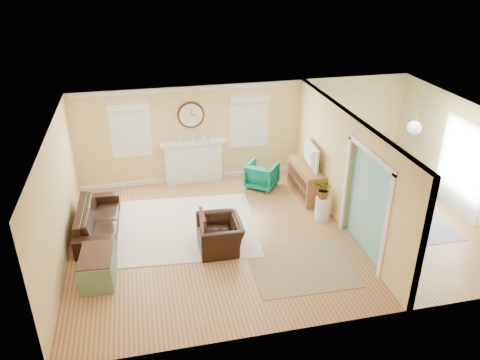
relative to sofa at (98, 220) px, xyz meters
The scene contains 29 objects.
floor 4.00m from the sofa, 11.62° to the right, with size 9.00×9.00×0.00m, color brown.
wall_back 4.58m from the sofa, 29.40° to the left, with size 9.00×0.02×2.60m, color #DBB76F.
wall_front 5.54m from the sofa, 44.26° to the right, with size 9.00×0.02×2.60m, color #DBB76F.
wall_left 1.40m from the sofa, 126.75° to the right, with size 0.02×6.00×2.60m, color #DBB76F.
wall_right 8.50m from the sofa, ahead, with size 0.02×6.00×2.60m, color #DBB76F.
ceiling 4.59m from the sofa, 11.62° to the right, with size 9.00×6.00×0.02m, color white.
partition 5.54m from the sofa, ahead, with size 0.17×6.00×2.60m.
fireplace 3.19m from the sofa, 40.87° to the left, with size 1.70×0.30×1.17m.
wall_clock 3.58m from the sofa, 42.03° to the left, with size 0.70×0.07×0.70m.
window_left 2.67m from the sofa, 68.41° to the left, with size 1.05×0.13×1.42m.
window_right 4.69m from the sofa, 28.56° to the left, with size 1.05×0.13×1.42m.
french_doors 8.43m from the sofa, ahead, with size 0.06×1.70×2.20m.
pendant 7.20m from the sofa, ahead, with size 0.30×0.30×0.55m.
rug_cream 1.91m from the sofa, ahead, with size 3.20×2.77×0.02m, color #EEE3CD.
rug_jute 4.57m from the sofa, 29.27° to the right, with size 1.98×1.62×0.01m, color #948261.
rug_grey 6.66m from the sofa, ahead, with size 2.37×2.96×0.01m, color gray.
sofa is the anchor object (origin of this frame).
eames_chair 2.79m from the sofa, 25.49° to the right, with size 1.02×0.89×0.66m, color black.
green_chair 4.32m from the sofa, 18.16° to the left, with size 0.73×0.75×0.68m, color #01724C.
trunk 1.72m from the sofa, 87.47° to the right, with size 0.67×1.03×0.58m.
credenza 5.14m from the sofa, ahead, with size 0.52×1.54×0.80m.
tv 5.19m from the sofa, ahead, with size 1.05×0.14×0.60m, color black.
garden_stool 5.10m from the sofa, ahead, with size 0.36×0.36×0.53m, color white.
potted_plant 5.12m from the sofa, ahead, with size 0.42×0.36×0.46m, color #337F33.
dining_table 6.65m from the sofa, ahead, with size 1.64×0.91×0.58m, color #49281A.
dining_chair_n 6.60m from the sofa, ahead, with size 0.48×0.48×1.00m.
dining_chair_s 6.84m from the sofa, 14.05° to the right, with size 0.48×0.48×0.95m.
dining_chair_w 5.99m from the sofa, ahead, with size 0.55×0.55×1.02m.
dining_chair_e 7.36m from the sofa, ahead, with size 0.52×0.52×1.01m.
Camera 1 is at (-2.76, -8.51, 5.68)m, focal length 35.00 mm.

